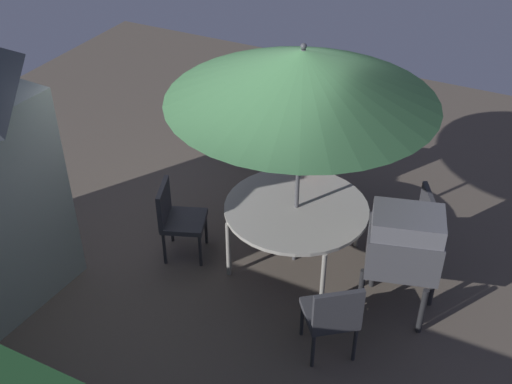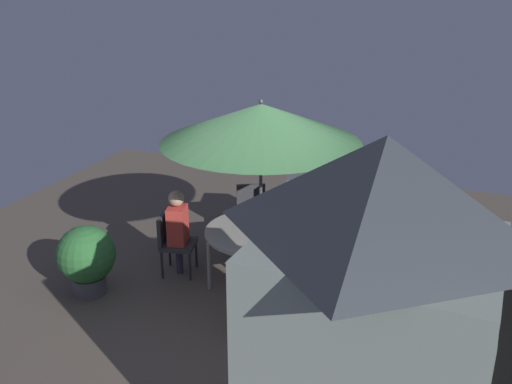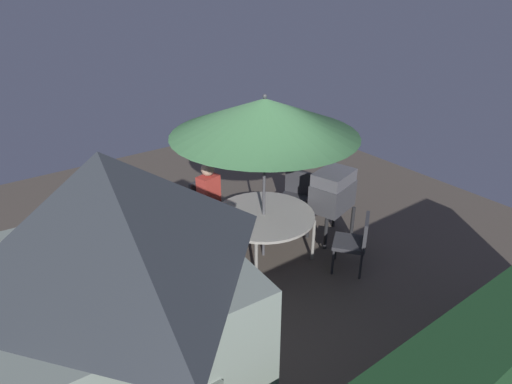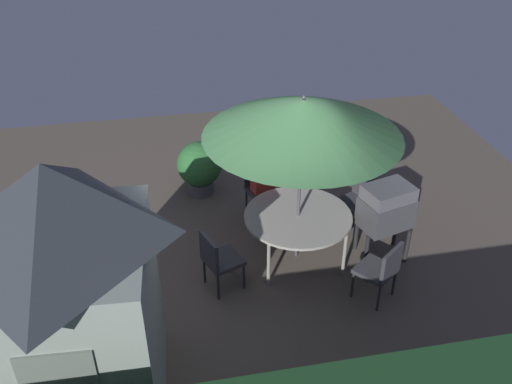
# 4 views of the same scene
# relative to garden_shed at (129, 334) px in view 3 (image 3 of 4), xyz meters

# --- Properties ---
(ground_plane) EXTENTS (11.00, 11.00, 0.00)m
(ground_plane) POSITION_rel_garden_shed_xyz_m (-2.08, -1.86, -1.54)
(ground_plane) COLOR brown
(garden_shed) EXTENTS (1.75, 1.95, 3.01)m
(garden_shed) POSITION_rel_garden_shed_xyz_m (0.00, 0.00, 0.00)
(garden_shed) COLOR gray
(garden_shed) RESTS_ON ground
(patio_table) EXTENTS (1.55, 1.55, 0.73)m
(patio_table) POSITION_rel_garden_shed_xyz_m (-2.82, -2.00, -0.85)
(patio_table) COLOR #B2ADA3
(patio_table) RESTS_ON ground
(patio_umbrella) EXTENTS (2.63, 2.63, 2.56)m
(patio_umbrella) POSITION_rel_garden_shed_xyz_m (-2.82, -2.00, 0.71)
(patio_umbrella) COLOR #4C4C51
(patio_umbrella) RESTS_ON ground
(bbq_grill) EXTENTS (0.81, 0.67, 1.20)m
(bbq_grill) POSITION_rel_garden_shed_xyz_m (-4.04, -1.77, -0.69)
(bbq_grill) COLOR #47474C
(bbq_grill) RESTS_ON ground
(chair_near_shed) EXTENTS (0.56, 0.56, 0.90)m
(chair_near_shed) POSITION_rel_garden_shed_xyz_m (-2.51, -3.22, -1.01)
(chair_near_shed) COLOR #38383D
(chair_near_shed) RESTS_ON ground
(chair_far_side) EXTENTS (0.60, 0.60, 0.90)m
(chair_far_side) POSITION_rel_garden_shed_xyz_m (-1.59, -1.53, -1.01)
(chair_far_side) COLOR #38383D
(chair_far_side) RESTS_ON ground
(chair_toward_hedge) EXTENTS (0.65, 0.65, 0.90)m
(chair_toward_hedge) POSITION_rel_garden_shed_xyz_m (-3.67, -0.90, -1.01)
(chair_toward_hedge) COLOR #38383D
(chair_toward_hedge) RESTS_ON ground
(chair_toward_house) EXTENTS (0.62, 0.62, 0.90)m
(chair_toward_house) POSITION_rel_garden_shed_xyz_m (-3.95, -2.58, -1.01)
(chair_toward_house) COLOR #38383D
(chair_toward_house) RESTS_ON ground
(potted_plant_by_shed) EXTENTS (0.78, 0.78, 0.96)m
(potted_plant_by_shed) POSITION_rel_garden_shed_xyz_m (-1.61, -4.02, -1.01)
(potted_plant_by_shed) COLOR #4C4C51
(potted_plant_by_shed) RESTS_ON ground
(person_in_red) EXTENTS (0.39, 0.31, 1.26)m
(person_in_red) POSITION_rel_garden_shed_xyz_m (-2.54, -3.14, -0.75)
(person_in_red) COLOR #CC3D33
(person_in_red) RESTS_ON ground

